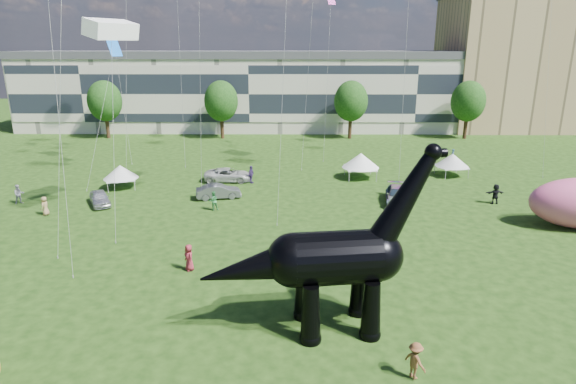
{
  "coord_description": "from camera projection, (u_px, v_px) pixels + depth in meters",
  "views": [
    {
      "loc": [
        -1.18,
        -21.78,
        14.17
      ],
      "look_at": [
        -1.38,
        8.0,
        5.0
      ],
      "focal_mm": 30.0,
      "sensor_mm": 36.0,
      "label": 1
    }
  ],
  "objects": [
    {
      "name": "visitors",
      "position": [
        292.0,
        211.0,
        39.97
      ],
      "size": [
        46.15,
        41.92,
        1.89
      ],
      "color": "navy",
      "rests_on": "ground"
    },
    {
      "name": "gazebo_near",
      "position": [
        361.0,
        161.0,
        52.58
      ],
      "size": [
        4.26,
        4.26,
        2.82
      ],
      "rotation": [
        0.0,
        0.0,
        0.06
      ],
      "color": "white",
      "rests_on": "ground"
    },
    {
      "name": "gazebo_far",
      "position": [
        452.0,
        160.0,
        53.59
      ],
      "size": [
        4.17,
        4.17,
        2.53
      ],
      "rotation": [
        0.0,
        0.0,
        0.16
      ],
      "color": "silver",
      "rests_on": "ground"
    },
    {
      "name": "tree_far_left",
      "position": [
        104.0,
        98.0,
        73.97
      ],
      "size": [
        5.2,
        5.2,
        9.44
      ],
      "color": "#382314",
      "rests_on": "ground"
    },
    {
      "name": "car_grey",
      "position": [
        218.0,
        191.0,
        45.97
      ],
      "size": [
        4.47,
        2.37,
        1.4
      ],
      "primitive_type": "imported",
      "rotation": [
        0.0,
        0.0,
        1.79
      ],
      "color": "slate",
      "rests_on": "ground"
    },
    {
      "name": "tree_mid_left",
      "position": [
        221.0,
        98.0,
        73.85
      ],
      "size": [
        5.2,
        5.2,
        9.44
      ],
      "color": "#382314",
      "rests_on": "ground"
    },
    {
      "name": "gazebo_left",
      "position": [
        120.0,
        172.0,
        48.97
      ],
      "size": [
        4.35,
        4.35,
        2.42
      ],
      "rotation": [
        0.0,
        0.0,
        0.31
      ],
      "color": "silver",
      "rests_on": "ground"
    },
    {
      "name": "car_silver",
      "position": [
        100.0,
        198.0,
        44.09
      ],
      "size": [
        3.22,
        4.15,
        1.32
      ],
      "primitive_type": "imported",
      "rotation": [
        0.0,
        0.0,
        0.5
      ],
      "color": "silver",
      "rests_on": "ground"
    },
    {
      "name": "car_dark",
      "position": [
        397.0,
        195.0,
        44.61
      ],
      "size": [
        2.87,
        5.4,
        1.49
      ],
      "primitive_type": "imported",
      "rotation": [
        0.0,
        0.0,
        -0.16
      ],
      "color": "#595960",
      "rests_on": "ground"
    },
    {
      "name": "tree_far_right",
      "position": [
        469.0,
        98.0,
        73.6
      ],
      "size": [
        5.2,
        5.2,
        9.44
      ],
      "color": "#382314",
      "rests_on": "ground"
    },
    {
      "name": "dinosaur_sculpture",
      "position": [
        327.0,
        261.0,
        24.02
      ],
      "size": [
        12.32,
        3.86,
        10.03
      ],
      "rotation": [
        0.0,
        0.0,
        0.13
      ],
      "color": "black",
      "rests_on": "ground"
    },
    {
      "name": "terrace_row",
      "position": [
        252.0,
        94.0,
        82.51
      ],
      "size": [
        78.0,
        11.0,
        12.0
      ],
      "primitive_type": "cube",
      "color": "beige",
      "rests_on": "ground"
    },
    {
      "name": "tree_mid_right",
      "position": [
        351.0,
        98.0,
        73.72
      ],
      "size": [
        5.2,
        5.2,
        9.44
      ],
      "color": "#382314",
      "rests_on": "ground"
    },
    {
      "name": "ground",
      "position": [
        314.0,
        329.0,
        24.97
      ],
      "size": [
        220.0,
        220.0,
        0.0
      ],
      "primitive_type": "plane",
      "color": "#16330C",
      "rests_on": "ground"
    },
    {
      "name": "car_white",
      "position": [
        228.0,
        175.0,
        51.73
      ],
      "size": [
        5.13,
        2.41,
        1.42
      ],
      "primitive_type": "imported",
      "rotation": [
        0.0,
        0.0,
        1.56
      ],
      "color": "silver",
      "rests_on": "ground"
    },
    {
      "name": "apartment_block",
      "position": [
        528.0,
        63.0,
        83.6
      ],
      "size": [
        28.0,
        18.0,
        22.0
      ],
      "primitive_type": "cube",
      "color": "tan",
      "rests_on": "ground"
    }
  ]
}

